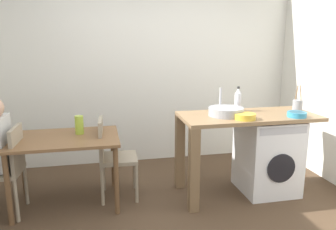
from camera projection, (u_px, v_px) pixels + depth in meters
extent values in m
plane|color=#4C3826|center=(173.00, 218.00, 3.23)|extent=(5.46, 5.46, 0.00)
cube|color=silver|center=(145.00, 67.00, 4.61)|extent=(4.60, 0.10, 2.70)
cube|color=brown|center=(64.00, 139.00, 3.38)|extent=(1.10, 0.76, 0.03)
cylinder|color=brown|center=(8.00, 190.00, 3.05)|extent=(0.05, 0.05, 0.71)
cylinder|color=brown|center=(116.00, 181.00, 3.25)|extent=(0.05, 0.05, 0.71)
cylinder|color=brown|center=(23.00, 165.00, 3.68)|extent=(0.05, 0.05, 0.71)
cylinder|color=brown|center=(113.00, 158.00, 3.88)|extent=(0.05, 0.05, 0.71)
cube|color=gray|center=(0.00, 172.00, 3.22)|extent=(0.42, 0.42, 0.04)
cube|color=gray|center=(17.00, 149.00, 3.20)|extent=(0.05, 0.38, 0.45)
cylinder|color=gray|center=(16.00, 200.00, 3.13)|extent=(0.04, 0.04, 0.45)
cylinder|color=gray|center=(26.00, 184.00, 3.47)|extent=(0.04, 0.04, 0.45)
cube|color=gray|center=(119.00, 158.00, 3.60)|extent=(0.42, 0.42, 0.04)
cube|color=gray|center=(101.00, 139.00, 3.52)|extent=(0.05, 0.38, 0.45)
cylinder|color=gray|center=(135.00, 170.00, 3.85)|extent=(0.04, 0.04, 0.45)
cylinder|color=gray|center=(137.00, 183.00, 3.51)|extent=(0.04, 0.04, 0.45)
cylinder|color=gray|center=(103.00, 172.00, 3.80)|extent=(0.04, 0.04, 0.45)
cylinder|color=gray|center=(102.00, 185.00, 3.45)|extent=(0.04, 0.04, 0.45)
cylinder|color=silver|center=(1.00, 138.00, 3.36)|extent=(0.19, 0.10, 0.31)
cube|color=olive|center=(248.00, 116.00, 3.61)|extent=(1.50, 0.68, 0.04)
cube|color=brown|center=(194.00, 170.00, 3.29)|extent=(0.10, 0.10, 0.88)
cube|color=brown|center=(180.00, 152.00, 3.84)|extent=(0.10, 0.10, 0.88)
cube|color=white|center=(267.00, 155.00, 3.76)|extent=(0.60, 0.60, 0.86)
cylinder|color=black|center=(281.00, 168.00, 3.48)|extent=(0.32, 0.02, 0.32)
cube|color=#B2B2B7|center=(284.00, 131.00, 3.40)|extent=(0.54, 0.01, 0.08)
cylinder|color=#9EA0A5|center=(226.00, 112.00, 3.54)|extent=(0.38, 0.38, 0.09)
cylinder|color=#B2B2B7|center=(220.00, 100.00, 3.69)|extent=(0.02, 0.02, 0.28)
cylinder|color=silver|center=(238.00, 102.00, 3.76)|extent=(0.07, 0.07, 0.20)
cone|color=silver|center=(238.00, 91.00, 3.73)|extent=(0.07, 0.07, 0.06)
cylinder|color=#262626|center=(238.00, 88.00, 3.73)|extent=(0.03, 0.03, 0.02)
cylinder|color=gold|center=(245.00, 116.00, 3.38)|extent=(0.22, 0.22, 0.06)
cylinder|color=olive|center=(245.00, 115.00, 3.38)|extent=(0.18, 0.18, 0.03)
cylinder|color=gray|center=(297.00, 106.00, 3.77)|extent=(0.11, 0.11, 0.13)
cylinder|color=#99724C|center=(297.00, 93.00, 3.74)|extent=(0.01, 0.04, 0.18)
cylinder|color=#99724C|center=(301.00, 93.00, 3.73)|extent=(0.01, 0.05, 0.18)
cylinder|color=teal|center=(297.00, 114.00, 3.48)|extent=(0.20, 0.20, 0.05)
cylinder|color=#1E546B|center=(297.00, 113.00, 3.48)|extent=(0.16, 0.16, 0.03)
cylinder|color=#A8C63D|center=(79.00, 125.00, 3.48)|extent=(0.09, 0.09, 0.20)
cube|color=#B2B2B7|center=(248.00, 116.00, 3.50)|extent=(0.15, 0.06, 0.01)
cube|color=#262628|center=(248.00, 116.00, 3.50)|extent=(0.15, 0.06, 0.01)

